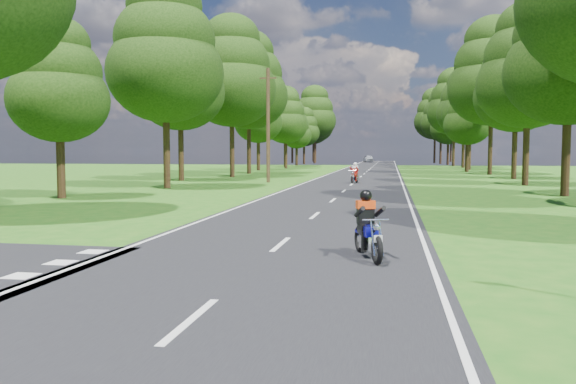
# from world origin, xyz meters

# --- Properties ---
(ground) EXTENTS (160.00, 160.00, 0.00)m
(ground) POSITION_xyz_m (0.00, 0.00, 0.00)
(ground) COLOR #1C5914
(ground) RESTS_ON ground
(main_road) EXTENTS (7.00, 140.00, 0.02)m
(main_road) POSITION_xyz_m (0.00, 50.00, 0.01)
(main_road) COLOR black
(main_road) RESTS_ON ground
(road_markings) EXTENTS (7.40, 140.00, 0.01)m
(road_markings) POSITION_xyz_m (-0.14, 48.13, 0.02)
(road_markings) COLOR silver
(road_markings) RESTS_ON main_road
(treeline) EXTENTS (40.00, 115.35, 14.78)m
(treeline) POSITION_xyz_m (1.43, 60.06, 8.25)
(treeline) COLOR black
(treeline) RESTS_ON ground
(telegraph_pole) EXTENTS (1.20, 0.26, 8.00)m
(telegraph_pole) POSITION_xyz_m (-6.00, 28.00, 4.07)
(telegraph_pole) COLOR #382616
(telegraph_pole) RESTS_ON ground
(rider_near_blue) EXTENTS (1.02, 1.75, 1.39)m
(rider_near_blue) POSITION_xyz_m (2.07, 0.68, 0.71)
(rider_near_blue) COLOR #0F0D98
(rider_near_blue) RESTS_ON main_road
(rider_far_red) EXTENTS (0.82, 1.78, 1.43)m
(rider_far_red) POSITION_xyz_m (0.09, 27.80, 0.74)
(rider_far_red) COLOR maroon
(rider_far_red) RESTS_ON main_road
(distant_car) EXTENTS (2.50, 4.56, 1.47)m
(distant_car) POSITION_xyz_m (-1.89, 103.25, 0.76)
(distant_car) COLOR #B5B8BC
(distant_car) RESTS_ON main_road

